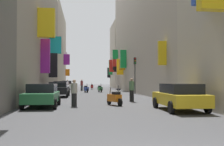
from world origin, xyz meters
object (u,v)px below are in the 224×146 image
object	(u,v)px
scooter_blue	(86,89)
pedestrian_near_left	(132,90)
scooter_white	(119,93)
scooter_orange	(114,98)
scooter_red	(92,87)
pedestrian_near_right	(82,85)
parked_car_black	(58,89)
parked_car_silver	(61,87)
parked_car_yellow	(180,96)
pedestrian_mid_street	(67,85)
parked_car_white	(67,85)
pedestrian_crossing	(74,93)
parked_car_green	(42,95)
scooter_green	(100,89)
traffic_light_near_corner	(135,69)

from	to	relation	value
scooter_blue	pedestrian_near_left	world-z (taller)	pedestrian_near_left
scooter_blue	scooter_white	world-z (taller)	same
scooter_orange	pedestrian_near_left	distance (m)	3.32
scooter_red	pedestrian_near_right	xyz separation A→B (m)	(-1.72, -5.81, 0.37)
parked_car_black	pedestrian_near_left	size ratio (longest dim) A/B	2.49
scooter_blue	pedestrian_near_left	xyz separation A→B (m)	(3.09, -15.66, 0.40)
scooter_orange	parked_car_silver	bearing A→B (deg)	104.98
parked_car_yellow	pedestrian_mid_street	size ratio (longest dim) A/B	2.62
scooter_blue	pedestrian_mid_street	world-z (taller)	pedestrian_mid_street
parked_car_white	pedestrian_crossing	world-z (taller)	pedestrian_crossing
scooter_red	pedestrian_mid_street	size ratio (longest dim) A/B	1.11
scooter_white	pedestrian_crossing	size ratio (longest dim) A/B	1.12
scooter_orange	parked_car_white	bearing A→B (deg)	98.24
pedestrian_crossing	parked_car_green	bearing A→B (deg)	-175.39
pedestrian_mid_street	scooter_white	bearing A→B (deg)	-74.40
parked_car_white	pedestrian_near_left	distance (m)	29.38
parked_car_green	scooter_orange	distance (m)	4.40
pedestrian_crossing	scooter_white	bearing A→B (deg)	62.64
scooter_red	parked_car_silver	bearing A→B (deg)	-107.11
scooter_green	parked_car_black	bearing A→B (deg)	-115.23
scooter_blue	scooter_white	size ratio (longest dim) A/B	1.02
pedestrian_near_right	pedestrian_mid_street	distance (m)	2.34
parked_car_yellow	pedestrian_crossing	distance (m)	6.23
parked_car_white	scooter_orange	world-z (taller)	parked_car_white
scooter_green	pedestrian_crossing	xyz separation A→B (m)	(-2.83, -19.87, 0.34)
pedestrian_crossing	pedestrian_near_right	bearing A→B (deg)	89.02
parked_car_black	parked_car_silver	xyz separation A→B (m)	(-0.28, 7.24, 0.02)
scooter_white	pedestrian_mid_street	distance (m)	19.82
parked_car_black	pedestrian_mid_street	bearing A→B (deg)	89.91
scooter_blue	pedestrian_mid_street	xyz separation A→B (m)	(-2.74, 7.04, 0.35)
parked_car_white	parked_car_silver	world-z (taller)	parked_car_white
scooter_green	pedestrian_near_right	xyz separation A→B (m)	(-2.40, 5.28, 0.37)
parked_car_green	scooter_blue	size ratio (longest dim) A/B	2.21
scooter_orange	parked_car_yellow	bearing A→B (deg)	-48.14
pedestrian_near_right	parked_car_black	bearing A→B (deg)	-98.31
parked_car_white	scooter_red	xyz separation A→B (m)	(4.23, -1.08, -0.31)
pedestrian_mid_street	traffic_light_near_corner	size ratio (longest dim) A/B	0.39
scooter_orange	pedestrian_near_left	size ratio (longest dim) A/B	1.07
parked_car_yellow	scooter_blue	world-z (taller)	parked_car_yellow
parked_car_yellow	pedestrian_near_left	world-z (taller)	pedestrian_near_left
pedestrian_near_right	pedestrian_mid_street	world-z (taller)	pedestrian_near_right
parked_car_silver	scooter_green	bearing A→B (deg)	27.23
pedestrian_crossing	parked_car_yellow	bearing A→B (deg)	-27.96
parked_car_silver	parked_car_yellow	bearing A→B (deg)	-69.60
parked_car_silver	scooter_red	world-z (taller)	parked_car_silver
parked_car_silver	pedestrian_mid_street	size ratio (longest dim) A/B	2.75
scooter_red	pedestrian_near_left	size ratio (longest dim) A/B	1.05
scooter_red	scooter_white	bearing A→B (deg)	-86.56
scooter_orange	pedestrian_mid_street	world-z (taller)	pedestrian_mid_street
parked_car_green	scooter_blue	distance (m)	19.36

